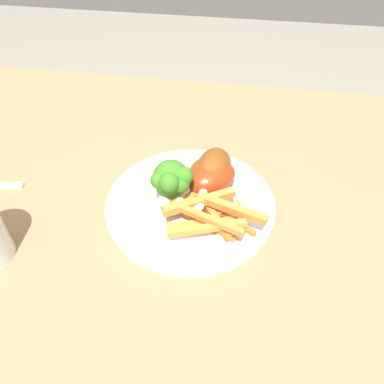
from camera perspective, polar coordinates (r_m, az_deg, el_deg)
name	(u,v)px	position (r m, az deg, el deg)	size (l,w,h in m)	color
dining_table	(185,276)	(0.63, -1.05, -12.38)	(1.14, 0.89, 0.75)	#8E6B47
dinner_plate	(192,204)	(0.58, 0.00, -1.86)	(0.25, 0.25, 0.01)	silver
broccoli_floret_front	(172,179)	(0.53, -3.06, 1.89)	(0.06, 0.06, 0.08)	#7CAB52
broccoli_floret_middle	(170,185)	(0.55, -3.26, 1.10)	(0.04, 0.04, 0.05)	#79AB52
carrot_fries_pile	(209,214)	(0.53, 2.55, -3.28)	(0.15, 0.12, 0.03)	orange
chicken_drumstick_near	(205,173)	(0.59, 1.98, 2.84)	(0.08, 0.12, 0.04)	#55210C
chicken_drumstick_far	(209,179)	(0.58, 2.54, 1.94)	(0.12, 0.12, 0.04)	#631B09
chicken_drumstick_extra	(213,170)	(0.59, 3.08, 3.33)	(0.07, 0.14, 0.05)	#52230C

